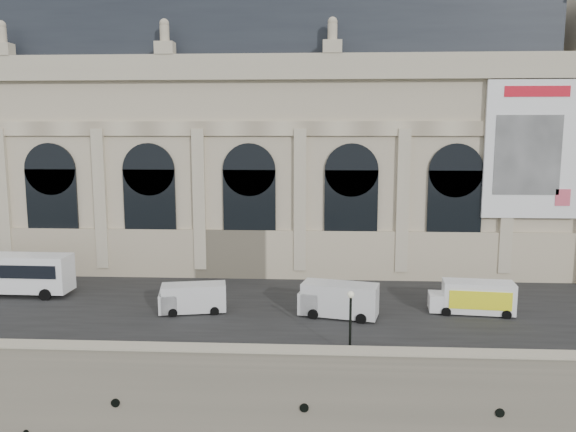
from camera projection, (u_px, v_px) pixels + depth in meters
name	position (u px, v px, depth m)	size (l,w,h in m)	color
quay	(295.00, 275.00, 69.79)	(160.00, 70.00, 6.00)	gray
street	(285.00, 302.00, 48.60)	(160.00, 24.00, 0.06)	#2D2D2D
parapet	(273.00, 357.00, 35.28)	(160.00, 1.40, 1.21)	gray
museum	(241.00, 140.00, 63.55)	(69.00, 18.70, 29.10)	#C4B496
bus_left	(0.00, 273.00, 50.55)	(12.87, 3.20, 3.77)	white
van_b	(190.00, 298.00, 45.72)	(5.66, 3.02, 2.39)	silver
van_c	(335.00, 300.00, 44.74)	(6.54, 3.68, 2.75)	silver
box_truck	(473.00, 298.00, 45.49)	(6.84, 2.93, 2.69)	white
lamp_right	(350.00, 324.00, 36.74)	(0.45, 0.45, 4.41)	black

